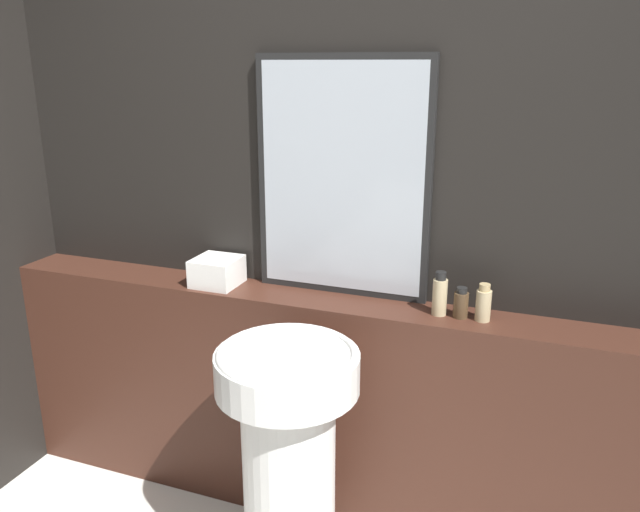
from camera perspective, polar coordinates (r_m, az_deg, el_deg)
name	(u,v)px	position (r m, az deg, el deg)	size (l,w,h in m)	color
wall_back	(342,220)	(2.46, 1.99, 3.27)	(8.00, 0.06, 2.50)	black
vanity_counter	(328,410)	(2.63, 0.78, -13.90)	(2.86, 0.23, 0.97)	#422319
pedestal_sink	(289,456)	(2.26, -2.88, -17.81)	(0.48, 0.48, 0.95)	white
mirror	(342,179)	(2.37, 2.02, 7.04)	(0.68, 0.03, 0.91)	black
towel_stack	(217,271)	(2.59, -9.39, -1.40)	(0.18, 0.18, 0.11)	white
shampoo_bottle	(440,295)	(2.29, 10.90, -3.52)	(0.05, 0.05, 0.16)	#C6B284
conditioner_bottle	(461,304)	(2.28, 12.77, -4.27)	(0.05, 0.05, 0.11)	#4C3823
lotion_bottle	(483,304)	(2.27, 14.71, -4.24)	(0.05, 0.05, 0.14)	#C6B284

